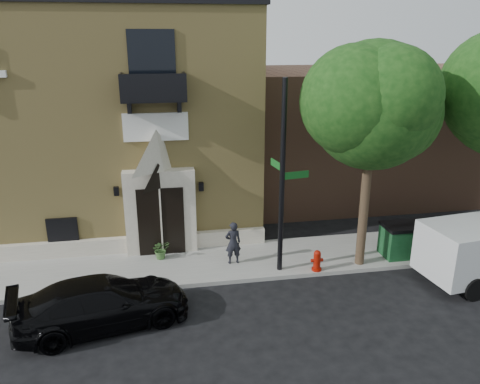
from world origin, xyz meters
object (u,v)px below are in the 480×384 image
at_px(street_sign, 282,179).
at_px(fire_hydrant, 317,260).
at_px(pedestrian_near, 233,243).
at_px(black_sedan, 103,303).
at_px(dumpster, 407,239).

distance_m(street_sign, fire_hydrant, 3.22).
relative_size(fire_hydrant, pedestrian_near, 0.48).
bearing_deg(black_sedan, street_sign, -82.50).
bearing_deg(dumpster, pedestrian_near, 175.45).
bearing_deg(dumpster, street_sign, -177.21).
distance_m(dumpster, pedestrian_near, 6.52).
xyz_separation_m(street_sign, fire_hydrant, (1.25, -0.32, -2.95)).
height_order(fire_hydrant, pedestrian_near, pedestrian_near).
height_order(fire_hydrant, dumpster, dumpster).
height_order(black_sedan, fire_hydrant, black_sedan).
bearing_deg(street_sign, dumpster, -5.47).
xyz_separation_m(fire_hydrant, dumpster, (3.71, 0.60, 0.25)).
xyz_separation_m(street_sign, pedestrian_near, (-1.55, 0.75, -2.54)).
bearing_deg(street_sign, black_sedan, -168.33).
bearing_deg(fire_hydrant, street_sign, 165.61).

